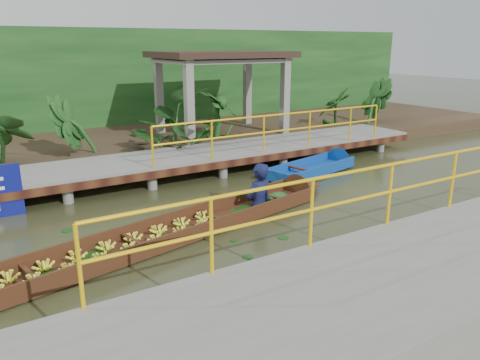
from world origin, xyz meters
TOP-DOWN VIEW (x-y plane):
  - ground at (0.00, 0.00)m, footprint 80.00×80.00m
  - land_strip at (0.00, 7.50)m, footprint 30.00×8.00m
  - far_dock at (0.02, 3.43)m, footprint 16.00×2.06m
  - near_dock at (1.00, -4.20)m, footprint 18.00×2.40m
  - pavilion at (3.00, 6.30)m, footprint 4.40×3.00m
  - foliage_backdrop at (0.00, 10.00)m, footprint 30.00×0.80m
  - vendor_boat at (-1.25, -0.25)m, footprint 8.66×2.63m
  - moored_blue_boat at (3.97, 1.86)m, footprint 3.42×1.59m
  - tropical_plants at (2.25, 5.30)m, footprint 14.35×1.35m

SIDE VIEW (x-z plane):
  - ground at x=0.00m, z-range 0.00..0.00m
  - moored_blue_boat at x=3.97m, z-range -0.25..0.54m
  - land_strip at x=0.00m, z-range 0.00..0.45m
  - near_dock at x=1.00m, z-range -0.56..1.16m
  - vendor_boat at x=-1.25m, z-range -0.81..1.47m
  - far_dock at x=0.02m, z-range -0.35..1.30m
  - tropical_plants at x=2.25m, z-range 0.45..2.13m
  - foliage_backdrop at x=0.00m, z-range 0.00..4.00m
  - pavilion at x=3.00m, z-range 1.32..4.32m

